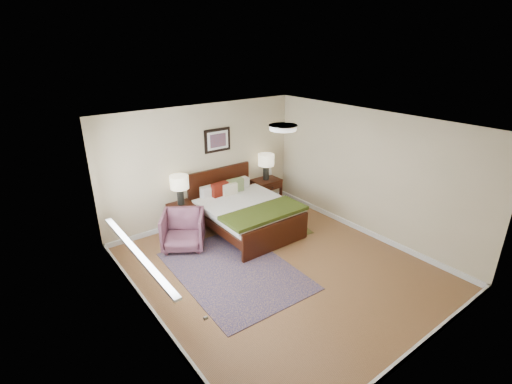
# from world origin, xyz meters

# --- Properties ---
(floor) EXTENTS (5.00, 5.00, 0.00)m
(floor) POSITION_xyz_m (0.00, 0.00, 0.00)
(floor) COLOR #8F5E37
(floor) RESTS_ON ground
(back_wall) EXTENTS (4.50, 0.04, 2.50)m
(back_wall) POSITION_xyz_m (0.00, 2.50, 1.25)
(back_wall) COLOR #C7B690
(back_wall) RESTS_ON ground
(front_wall) EXTENTS (4.50, 0.04, 2.50)m
(front_wall) POSITION_xyz_m (0.00, -2.50, 1.25)
(front_wall) COLOR #C7B690
(front_wall) RESTS_ON ground
(left_wall) EXTENTS (0.04, 5.00, 2.50)m
(left_wall) POSITION_xyz_m (-2.25, 0.00, 1.25)
(left_wall) COLOR #C7B690
(left_wall) RESTS_ON ground
(right_wall) EXTENTS (0.04, 5.00, 2.50)m
(right_wall) POSITION_xyz_m (2.25, 0.00, 1.25)
(right_wall) COLOR #C7B690
(right_wall) RESTS_ON ground
(ceiling) EXTENTS (4.50, 5.00, 0.02)m
(ceiling) POSITION_xyz_m (0.00, 0.00, 2.50)
(ceiling) COLOR white
(ceiling) RESTS_ON back_wall
(window) EXTENTS (0.11, 2.72, 1.32)m
(window) POSITION_xyz_m (-2.20, 0.70, 1.38)
(window) COLOR silver
(window) RESTS_ON left_wall
(door) EXTENTS (0.06, 1.00, 2.18)m
(door) POSITION_xyz_m (-2.23, -1.75, 1.07)
(door) COLOR silver
(door) RESTS_ON ground
(ceil_fixture) EXTENTS (0.44, 0.44, 0.08)m
(ceil_fixture) POSITION_xyz_m (0.00, 0.00, 2.47)
(ceil_fixture) COLOR white
(ceil_fixture) RESTS_ON ceiling
(bed) EXTENTS (1.68, 2.02, 1.09)m
(bed) POSITION_xyz_m (0.35, 1.51, 0.50)
(bed) COLOR #351508
(bed) RESTS_ON ground
(wall_art) EXTENTS (0.62, 0.05, 0.50)m
(wall_art) POSITION_xyz_m (0.35, 2.47, 1.72)
(wall_art) COLOR black
(wall_art) RESTS_ON back_wall
(nightstand_left) EXTENTS (0.49, 0.44, 0.59)m
(nightstand_left) POSITION_xyz_m (-0.69, 2.25, 0.46)
(nightstand_left) COLOR #351508
(nightstand_left) RESTS_ON ground
(nightstand_right) EXTENTS (0.64, 0.48, 0.64)m
(nightstand_right) POSITION_xyz_m (1.51, 2.26, 0.39)
(nightstand_right) COLOR #351508
(nightstand_right) RESTS_ON ground
(lamp_left) EXTENTS (0.37, 0.37, 0.61)m
(lamp_left) POSITION_xyz_m (-0.69, 2.27, 1.02)
(lamp_left) COLOR black
(lamp_left) RESTS_ON nightstand_left
(lamp_right) EXTENTS (0.37, 0.37, 0.61)m
(lamp_right) POSITION_xyz_m (1.51, 2.27, 1.07)
(lamp_right) COLOR black
(lamp_right) RESTS_ON nightstand_right
(armchair) EXTENTS (1.06, 1.07, 0.71)m
(armchair) POSITION_xyz_m (-0.98, 1.65, 0.35)
(armchair) COLOR brown
(armchair) RESTS_ON ground
(rug_persian) EXTENTS (1.89, 2.60, 0.01)m
(rug_persian) POSITION_xyz_m (-0.67, 0.40, 0.01)
(rug_persian) COLOR #0D1645
(rug_persian) RESTS_ON ground
(rug_navy) EXTENTS (0.98, 1.30, 0.01)m
(rug_navy) POSITION_xyz_m (1.11, 1.18, 0.01)
(rug_navy) COLOR black
(rug_navy) RESTS_ON ground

